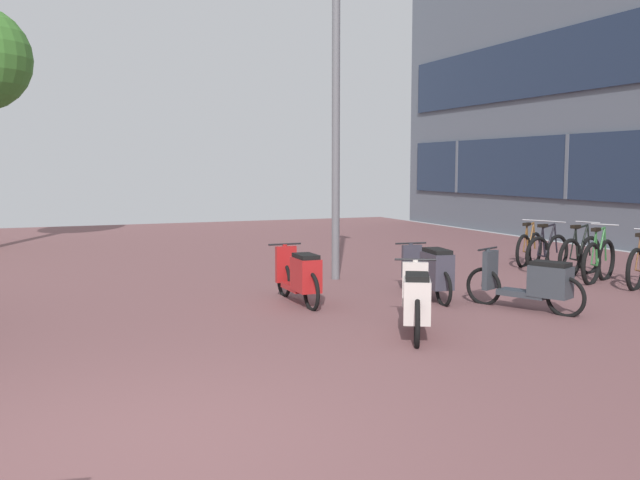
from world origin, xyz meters
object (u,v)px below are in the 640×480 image
bicycle_rack_03 (599,261)px  lamp_post (336,97)px  bicycle_rack_04 (580,256)px  bicycle_rack_06 (529,249)px  bicycle_rack_05 (547,253)px  scooter_near (431,272)px  scooter_far (300,276)px  scooter_extra (416,302)px  scooter_mid (533,283)px

bicycle_rack_03 → lamp_post: bearing=153.9°
bicycle_rack_04 → lamp_post: (-4.34, 1.29, 2.83)m
bicycle_rack_06 → lamp_post: lamp_post is taller
bicycle_rack_03 → bicycle_rack_05: bearing=85.9°
scooter_near → scooter_far: size_ratio=1.07×
bicycle_rack_04 → bicycle_rack_06: (0.00, 1.43, -0.02)m
bicycle_rack_04 → scooter_extra: (-5.17, -2.97, 0.06)m
bicycle_rack_05 → scooter_far: bearing=-166.6°
scooter_mid → scooter_far: scooter_mid is taller
lamp_post → scooter_far: bearing=-126.1°
scooter_far → scooter_extra: size_ratio=1.12×
bicycle_rack_03 → scooter_far: bicycle_rack_03 is taller
bicycle_rack_06 → scooter_extra: bicycle_rack_06 is taller
scooter_near → scooter_extra: 2.39m
bicycle_rack_06 → scooter_near: bicycle_rack_06 is taller
bicycle_rack_05 → scooter_mid: (-2.80, -3.02, 0.05)m
scooter_near → lamp_post: 3.64m
bicycle_rack_04 → bicycle_rack_05: (-0.15, 0.72, -0.01)m
bicycle_rack_05 → scooter_mid: 4.11m
bicycle_rack_05 → bicycle_rack_04: bearing=-78.5°
bicycle_rack_04 → bicycle_rack_03: bearing=-109.1°
bicycle_rack_05 → scooter_far: bicycle_rack_05 is taller
bicycle_rack_03 → scooter_near: size_ratio=0.71×
bicycle_rack_03 → scooter_extra: 5.41m
bicycle_rack_05 → lamp_post: lamp_post is taller
bicycle_rack_06 → scooter_far: bicycle_rack_06 is taller
bicycle_rack_05 → scooter_near: size_ratio=0.71×
bicycle_rack_03 → bicycle_rack_06: size_ratio=1.13×
bicycle_rack_05 → scooter_extra: bicycle_rack_05 is taller
bicycle_rack_06 → scooter_near: bearing=-147.1°
bicycle_rack_03 → bicycle_rack_04: size_ratio=0.94×
bicycle_rack_06 → scooter_extra: (-5.17, -4.40, 0.08)m
bicycle_rack_03 → bicycle_rack_05: (0.10, 1.43, -0.02)m
bicycle_rack_06 → bicycle_rack_04: bearing=-90.1°
scooter_extra → lamp_post: lamp_post is taller
lamp_post → scooter_mid: bearing=-68.7°
bicycle_rack_05 → scooter_extra: size_ratio=0.85×
lamp_post → scooter_extra: bearing=-101.0°
scooter_mid → scooter_extra: bearing=-163.2°
bicycle_rack_04 → scooter_near: (-3.79, -1.02, 0.06)m
scooter_mid → scooter_near: bearing=123.7°
bicycle_rack_04 → scooter_mid: (-2.94, -2.30, 0.04)m
bicycle_rack_04 → bicycle_rack_05: bearing=101.5°
scooter_far → lamp_post: size_ratio=0.30×
bicycle_rack_05 → scooter_extra: bearing=-143.7°
bicycle_rack_06 → lamp_post: 5.20m
bicycle_rack_03 → bicycle_rack_06: bicycle_rack_03 is taller
scooter_mid → scooter_far: bearing=148.9°
bicycle_rack_03 → scooter_mid: (-2.69, -1.58, 0.03)m
scooter_extra → scooter_far: bearing=103.4°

